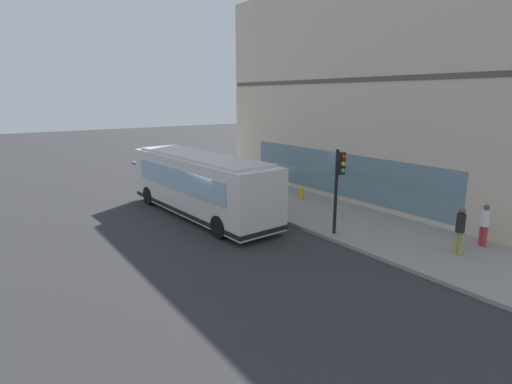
# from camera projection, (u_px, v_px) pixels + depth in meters

# --- Properties ---
(ground) EXTENTS (120.00, 120.00, 0.00)m
(ground) POSITION_uv_depth(u_px,v_px,m) (221.00, 225.00, 18.87)
(ground) COLOR #2D2D30
(sidewalk_curb) EXTENTS (4.97, 40.00, 0.15)m
(sidewalk_curb) POSITION_uv_depth(u_px,v_px,m) (303.00, 207.00, 21.71)
(sidewalk_curb) COLOR gray
(sidewalk_curb) RESTS_ON ground
(building_corner) EXTENTS (9.66, 20.85, 12.10)m
(building_corner) POSITION_uv_depth(u_px,v_px,m) (397.00, 93.00, 24.42)
(building_corner) COLOR beige
(building_corner) RESTS_ON ground
(city_bus_nearside) EXTENTS (3.10, 10.17, 3.07)m
(city_bus_nearside) POSITION_uv_depth(u_px,v_px,m) (200.00, 185.00, 20.07)
(city_bus_nearside) COLOR silver
(city_bus_nearside) RESTS_ON ground
(traffic_light_near_corner) EXTENTS (0.32, 0.49, 3.59)m
(traffic_light_near_corner) POSITION_uv_depth(u_px,v_px,m) (339.00, 176.00, 16.60)
(traffic_light_near_corner) COLOR black
(traffic_light_near_corner) RESTS_ON sidewalk_curb
(fire_hydrant) EXTENTS (0.35, 0.35, 0.74)m
(fire_hydrant) POSITION_uv_depth(u_px,v_px,m) (302.00, 193.00, 22.96)
(fire_hydrant) COLOR yellow
(fire_hydrant) RESTS_ON sidewalk_curb
(pedestrian_near_building_entrance) EXTENTS (0.32, 0.32, 1.81)m
(pedestrian_near_building_entrance) POSITION_uv_depth(u_px,v_px,m) (460.00, 227.00, 14.74)
(pedestrian_near_building_entrance) COLOR #99994C
(pedestrian_near_building_entrance) RESTS_ON sidewalk_curb
(pedestrian_near_hydrant) EXTENTS (0.32, 0.32, 1.67)m
(pedestrian_near_hydrant) POSITION_uv_depth(u_px,v_px,m) (485.00, 222.00, 15.61)
(pedestrian_near_hydrant) COLOR #B23338
(pedestrian_near_hydrant) RESTS_ON sidewalk_curb
(pedestrian_by_light_pole) EXTENTS (0.32, 0.32, 1.58)m
(pedestrian_by_light_pole) POSITION_uv_depth(u_px,v_px,m) (275.00, 174.00, 25.60)
(pedestrian_by_light_pole) COLOR #3F8C4C
(pedestrian_by_light_pole) RESTS_ON sidewalk_curb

